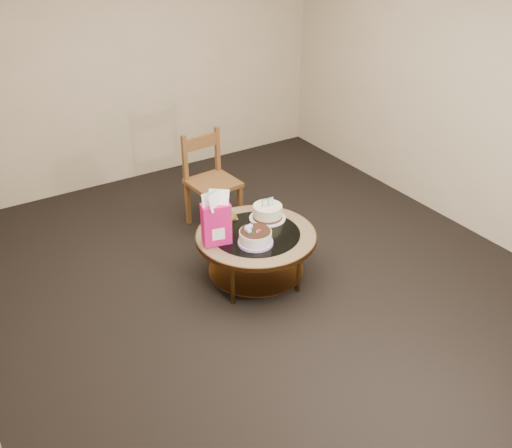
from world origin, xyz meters
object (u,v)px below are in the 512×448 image
gift_bag (216,218)px  dining_chair (211,181)px  coffee_table (256,241)px  decorated_cake (255,238)px  cream_cake (268,212)px

gift_bag → dining_chair: bearing=78.2°
coffee_table → gift_bag: 0.46m
decorated_cake → gift_bag: 0.35m
gift_bag → coffee_table: bearing=5.9°
decorated_cake → coffee_table: bearing=55.5°
coffee_table → dining_chair: bearing=83.0°
decorated_cake → cream_cake: 0.42m
coffee_table → cream_cake: cream_cake is taller
cream_cake → dining_chair: bearing=101.7°
decorated_cake → gift_bag: size_ratio=0.63×
gift_bag → decorated_cake: bearing=-21.7°
gift_bag → dining_chair: dining_chair is taller
gift_bag → dining_chair: (0.47, 0.99, -0.20)m
decorated_cake → gift_bag: gift_bag is taller
coffee_table → gift_bag: size_ratio=2.25×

